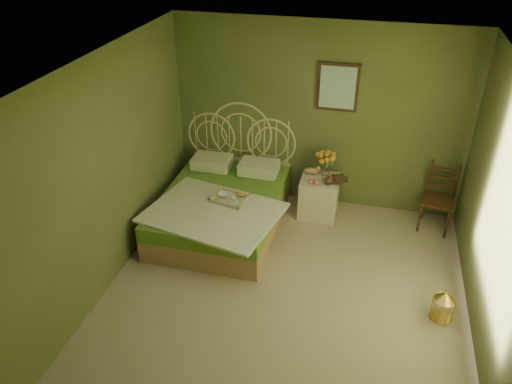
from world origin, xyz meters
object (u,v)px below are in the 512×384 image
(chair, at_px, (439,193))
(birdcage, at_px, (443,306))
(bed, at_px, (223,205))
(nightstand, at_px, (320,192))

(chair, height_order, birdcage, chair)
(bed, distance_m, nightstand, 1.37)
(chair, bearing_deg, nightstand, -165.54)
(birdcage, bearing_deg, nightstand, 132.29)
(bed, relative_size, chair, 2.47)
(bed, xyz_separation_m, chair, (2.80, 0.68, 0.20))
(bed, distance_m, birdcage, 3.02)
(nightstand, height_order, chair, nightstand)
(chair, relative_size, birdcage, 2.58)
(bed, bearing_deg, nightstand, 25.35)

